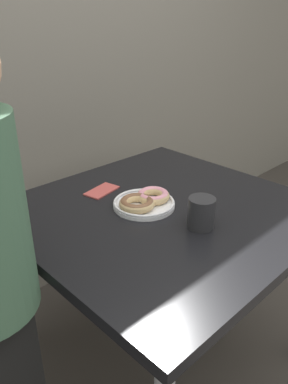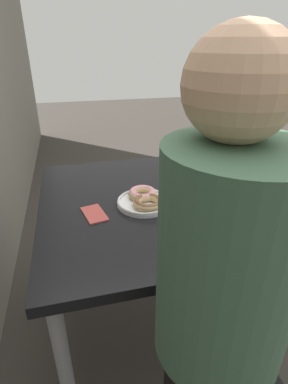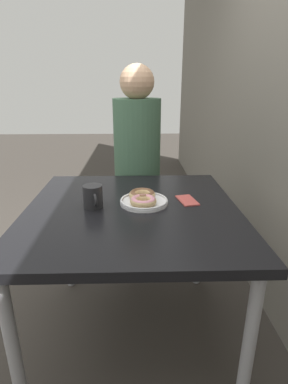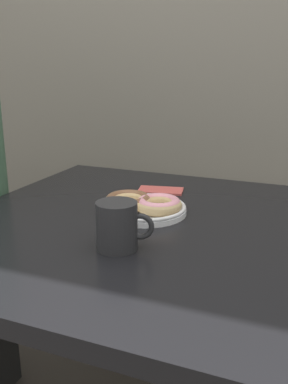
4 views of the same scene
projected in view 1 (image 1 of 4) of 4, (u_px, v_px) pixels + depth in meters
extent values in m
cube|color=slate|center=(33.00, 41.00, 1.69)|extent=(8.00, 0.05, 2.60)
cube|color=black|center=(163.00, 213.00, 1.39)|extent=(1.02, 0.99, 0.04)
cylinder|color=#99999E|center=(11.00, 293.00, 1.55)|extent=(0.05, 0.05, 0.72)
cylinder|color=#99999E|center=(160.00, 219.00, 2.12)|extent=(0.05, 0.05, 0.72)
cylinder|color=white|center=(144.00, 205.00, 1.39)|extent=(0.23, 0.23, 0.01)
torus|color=white|center=(144.00, 202.00, 1.39)|extent=(0.23, 0.23, 0.01)
torus|color=#D6B27A|center=(154.00, 196.00, 1.41)|extent=(0.17, 0.17, 0.03)
torus|color=pink|center=(154.00, 194.00, 1.40)|extent=(0.16, 0.16, 0.03)
torus|color=#D6B27A|center=(137.00, 204.00, 1.35)|extent=(0.18, 0.18, 0.03)
torus|color=brown|center=(137.00, 202.00, 1.35)|extent=(0.17, 0.17, 0.03)
cylinder|color=#232326|center=(201.00, 213.00, 1.24)|extent=(0.09, 0.09, 0.11)
cylinder|color=#382114|center=(202.00, 200.00, 1.22)|extent=(0.07, 0.07, 0.00)
torus|color=#232326|center=(207.00, 207.00, 1.28)|extent=(0.06, 0.03, 0.06)
cube|color=#BC4C47|center=(102.00, 191.00, 1.51)|extent=(0.15, 0.10, 0.01)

